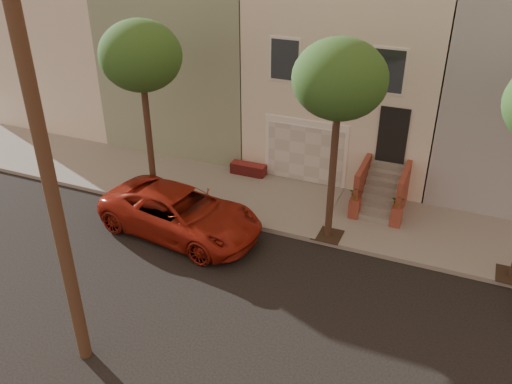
% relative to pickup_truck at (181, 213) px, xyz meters
% --- Properties ---
extents(ground, '(90.00, 90.00, 0.00)m').
position_rel_pickup_truck_xyz_m(ground, '(3.53, -2.41, -0.76)').
color(ground, black).
rests_on(ground, ground).
extents(sidewalk, '(40.00, 3.70, 0.15)m').
position_rel_pickup_truck_xyz_m(sidewalk, '(3.53, 2.94, -0.68)').
color(sidewalk, gray).
rests_on(sidewalk, ground).
extents(house_row, '(33.10, 11.70, 7.00)m').
position_rel_pickup_truck_xyz_m(house_row, '(3.53, 8.78, 2.89)').
color(house_row, beige).
rests_on(house_row, sidewalk).
extents(tree_left, '(2.70, 2.57, 6.30)m').
position_rel_pickup_truck_xyz_m(tree_left, '(-1.97, 1.49, 4.50)').
color(tree_left, '#2D2116').
rests_on(tree_left, sidewalk).
extents(tree_mid, '(2.70, 2.57, 6.30)m').
position_rel_pickup_truck_xyz_m(tree_mid, '(4.53, 1.49, 4.50)').
color(tree_mid, '#2D2116').
rests_on(tree_mid, sidewalk).
extents(pickup_truck, '(5.73, 3.21, 1.51)m').
position_rel_pickup_truck_xyz_m(pickup_truck, '(0.00, 0.00, 0.00)').
color(pickup_truck, '#9D2113').
rests_on(pickup_truck, ground).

